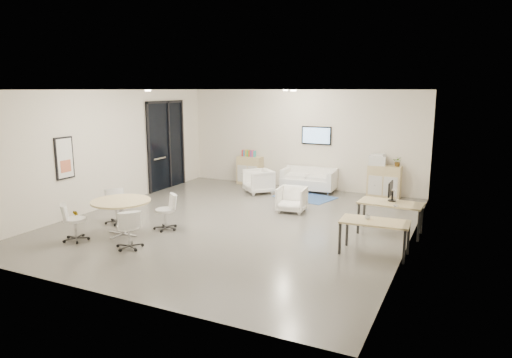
{
  "coord_description": "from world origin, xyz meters",
  "views": [
    {
      "loc": [
        5.04,
        -9.57,
        3.22
      ],
      "look_at": [
        0.29,
        0.4,
        1.03
      ],
      "focal_mm": 32.0,
      "sensor_mm": 36.0,
      "label": 1
    }
  ],
  "objects": [
    {
      "name": "round_table",
      "position": [
        -1.89,
        -2.0,
        0.71
      ],
      "size": [
        1.3,
        1.3,
        0.79
      ],
      "color": "tan",
      "rests_on": "room_shell"
    },
    {
      "name": "sideboard_right",
      "position": [
        2.74,
        4.24,
        0.48
      ],
      "size": [
        0.96,
        0.47,
        0.96
      ],
      "color": "tan",
      "rests_on": "room_shell"
    },
    {
      "name": "monitor",
      "position": [
        3.47,
        0.82,
        0.96
      ],
      "size": [
        0.2,
        0.5,
        0.44
      ],
      "color": "black",
      "rests_on": "desk_rear"
    },
    {
      "name": "desk_front",
      "position": [
        3.45,
        -0.83,
        0.62
      ],
      "size": [
        1.35,
        0.73,
        0.69
      ],
      "rotation": [
        0.0,
        0.0,
        0.05
      ],
      "color": "tan",
      "rests_on": "room_shell"
    },
    {
      "name": "ceiling_spots",
      "position": [
        -0.2,
        0.83,
        3.18
      ],
      "size": [
        3.14,
        4.14,
        0.03
      ],
      "color": "#FFEAC6",
      "rests_on": "room_shell"
    },
    {
      "name": "armchair_left",
      "position": [
        -0.92,
        3.12,
        0.41
      ],
      "size": [
        1.09,
        1.09,
        0.82
      ],
      "primitive_type": "imported",
      "rotation": [
        0.0,
        0.0,
        -0.74
      ],
      "color": "white",
      "rests_on": "room_shell"
    },
    {
      "name": "loveseat",
      "position": [
        0.41,
        4.07,
        0.34
      ],
      "size": [
        1.72,
        0.92,
        0.63
      ],
      "rotation": [
        0.0,
        0.0,
        0.05
      ],
      "color": "white",
      "rests_on": "room_shell"
    },
    {
      "name": "printer",
      "position": [
        2.5,
        4.25,
        1.12
      ],
      "size": [
        0.54,
        0.46,
        0.35
      ],
      "rotation": [
        0.0,
        0.0,
        0.13
      ],
      "color": "white",
      "rests_on": "sideboard_right"
    },
    {
      "name": "room_shell",
      "position": [
        0.0,
        0.0,
        1.6
      ],
      "size": [
        9.6,
        10.6,
        4.8
      ],
      "color": "#5D5A55",
      "rests_on": "ground"
    },
    {
      "name": "plant_floor",
      "position": [
        -3.62,
        -1.71,
        0.06
      ],
      "size": [
        0.25,
        0.33,
        0.13
      ],
      "primitive_type": "imported",
      "rotation": [
        0.0,
        0.0,
        -0.33
      ],
      "color": "#3F7F3F",
      "rests_on": "room_shell"
    },
    {
      "name": "glass_door",
      "position": [
        -3.95,
        2.51,
        1.5
      ],
      "size": [
        0.09,
        1.9,
        2.85
      ],
      "color": "black",
      "rests_on": "room_shell"
    },
    {
      "name": "blue_rug",
      "position": [
        0.6,
        3.18,
        0.01
      ],
      "size": [
        1.92,
        1.51,
        0.01
      ],
      "primitive_type": "cube",
      "rotation": [
        0.0,
        0.0,
        -0.25
      ],
      "color": "#325C9B",
      "rests_on": "room_shell"
    },
    {
      "name": "sideboard_left",
      "position": [
        -1.78,
        4.26,
        0.47
      ],
      "size": [
        0.84,
        0.44,
        0.95
      ],
      "color": "tan",
      "rests_on": "room_shell"
    },
    {
      "name": "wall_tv",
      "position": [
        0.5,
        4.46,
        1.75
      ],
      "size": [
        0.98,
        0.06,
        0.58
      ],
      "color": "black",
      "rests_on": "room_shell"
    },
    {
      "name": "meeting_chairs",
      "position": [
        -1.89,
        -2.0,
        0.41
      ],
      "size": [
        2.3,
        2.3,
        0.82
      ],
      "color": "white",
      "rests_on": "room_shell"
    },
    {
      "name": "artwork",
      "position": [
        -3.97,
        -1.6,
        1.55
      ],
      "size": [
        0.05,
        0.54,
        1.04
      ],
      "color": "black",
      "rests_on": "room_shell"
    },
    {
      "name": "desk_rear",
      "position": [
        3.51,
        0.67,
        0.65
      ],
      "size": [
        1.43,
        0.78,
        0.72
      ],
      "rotation": [
        0.0,
        0.0,
        -0.06
      ],
      "color": "tan",
      "rests_on": "room_shell"
    },
    {
      "name": "armchair_right",
      "position": [
        0.83,
        1.47,
        0.37
      ],
      "size": [
        0.78,
        0.74,
        0.74
      ],
      "primitive_type": "imported",
      "rotation": [
        0.0,
        0.0,
        0.11
      ],
      "color": "white",
      "rests_on": "room_shell"
    },
    {
      "name": "cup",
      "position": [
        3.3,
        -0.77,
        0.74
      ],
      "size": [
        0.11,
        0.09,
        0.11
      ],
      "primitive_type": "imported",
      "rotation": [
        0.0,
        0.0,
        -0.01
      ],
      "color": "white",
      "rests_on": "desk_front"
    },
    {
      "name": "plant_cabinet",
      "position": [
        3.1,
        4.25,
        1.08
      ],
      "size": [
        0.29,
        0.31,
        0.22
      ],
      "primitive_type": "imported",
      "rotation": [
        0.0,
        0.0,
        -0.12
      ],
      "color": "#3F7F3F",
      "rests_on": "sideboard_right"
    },
    {
      "name": "books",
      "position": [
        -1.82,
        4.26,
        1.06
      ],
      "size": [
        0.49,
        0.14,
        0.22
      ],
      "color": "red",
      "rests_on": "sideboard_left"
    }
  ]
}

